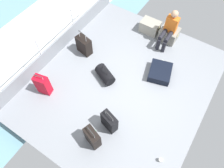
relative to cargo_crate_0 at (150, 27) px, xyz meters
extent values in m
cube|color=gray|center=(0.30, -2.12, -0.21)|extent=(4.40, 5.20, 0.06)
cube|color=gray|center=(-1.87, -2.12, 0.04)|extent=(0.06, 5.20, 0.45)
cylinder|color=silver|center=(-1.87, -4.20, 0.32)|extent=(0.04, 0.04, 1.00)
cylinder|color=silver|center=(-1.87, -2.82, 0.32)|extent=(0.04, 0.04, 1.00)
cylinder|color=silver|center=(-1.87, -1.43, 0.32)|extent=(0.04, 0.04, 1.00)
cylinder|color=silver|center=(-1.87, -2.12, 0.82)|extent=(0.04, 4.16, 0.04)
cube|color=white|center=(-3.30, -2.12, -0.52)|extent=(2.40, 7.28, 0.01)
cube|color=gray|center=(0.00, 0.00, 0.00)|extent=(0.58, 0.41, 0.36)
torus|color=tan|center=(-0.30, 0.00, 0.07)|extent=(0.02, 0.12, 0.12)
torus|color=tan|center=(0.30, 0.00, 0.07)|extent=(0.02, 0.12, 0.12)
cube|color=gray|center=(0.64, 0.00, 0.01)|extent=(0.52, 0.48, 0.39)
torus|color=tan|center=(0.37, 0.00, 0.09)|extent=(0.02, 0.12, 0.12)
torus|color=tan|center=(0.91, 0.00, 0.09)|extent=(0.02, 0.12, 0.12)
cube|color=orange|center=(0.64, -0.05, 0.45)|extent=(0.34, 0.20, 0.48)
sphere|color=tan|center=(0.64, -0.05, 0.81)|extent=(0.20, 0.20, 0.20)
cylinder|color=black|center=(0.73, -0.35, 0.25)|extent=(0.12, 0.40, 0.12)
cylinder|color=black|center=(0.73, -0.55, 0.01)|extent=(0.11, 0.11, 0.39)
cylinder|color=black|center=(0.55, -0.35, 0.25)|extent=(0.12, 0.40, 0.12)
cylinder|color=black|center=(0.55, -0.55, 0.01)|extent=(0.11, 0.11, 0.39)
cube|color=#B70C1E|center=(-1.26, -3.47, 0.12)|extent=(0.38, 0.27, 0.61)
cylinder|color=#A5A8AD|center=(-1.36, -3.49, 0.47)|extent=(0.02, 0.02, 0.09)
cylinder|color=#A5A8AD|center=(-1.16, -3.45, 0.47)|extent=(0.02, 0.02, 0.09)
cylinder|color=#2D2D2D|center=(-1.26, -3.47, 0.52)|extent=(0.22, 0.06, 0.02)
cube|color=silver|center=(-1.28, -3.36, 0.17)|extent=(0.05, 0.02, 0.08)
cube|color=black|center=(0.68, -3.36, 0.09)|extent=(0.44, 0.30, 0.54)
cylinder|color=#A5A8AD|center=(0.57, -3.33, 0.41)|extent=(0.02, 0.02, 0.10)
cylinder|color=#A5A8AD|center=(0.80, -3.40, 0.41)|extent=(0.02, 0.02, 0.10)
cylinder|color=#2D2D2D|center=(0.68, -3.36, 0.46)|extent=(0.26, 0.09, 0.02)
cube|color=silver|center=(0.71, -3.27, 0.22)|extent=(0.05, 0.02, 0.08)
cube|color=black|center=(0.57, -3.87, 0.09)|extent=(0.44, 0.32, 0.55)
cylinder|color=#A5A8AD|center=(0.46, -3.84, 0.42)|extent=(0.02, 0.02, 0.11)
cylinder|color=#A5A8AD|center=(0.69, -3.91, 0.42)|extent=(0.02, 0.02, 0.11)
cylinder|color=#2D2D2D|center=(0.57, -3.87, 0.48)|extent=(0.25, 0.10, 0.02)
cube|color=green|center=(0.61, -3.77, 0.28)|extent=(0.05, 0.02, 0.08)
cube|color=black|center=(1.02, -1.36, -0.08)|extent=(0.74, 0.80, 0.21)
cube|color=silver|center=(0.93, -1.03, 0.00)|extent=(0.05, 0.02, 0.08)
cube|color=black|center=(-1.21, -1.82, 0.09)|extent=(0.49, 0.33, 0.53)
cylinder|color=#A5A8AD|center=(-1.34, -1.79, 0.46)|extent=(0.02, 0.02, 0.21)
cylinder|color=#A5A8AD|center=(-1.08, -1.84, 0.46)|extent=(0.02, 0.02, 0.21)
cylinder|color=#2D2D2D|center=(-1.21, -1.82, 0.56)|extent=(0.29, 0.07, 0.02)
cube|color=white|center=(-1.19, -1.69, 0.23)|extent=(0.05, 0.02, 0.08)
cylinder|color=black|center=(-0.17, -2.27, -0.03)|extent=(0.65, 0.52, 0.31)
torus|color=black|center=(-0.17, -2.27, 0.14)|extent=(0.25, 0.12, 0.27)
cylinder|color=white|center=(2.06, -3.43, -0.13)|extent=(0.08, 0.08, 0.10)
camera|label=1|loc=(1.70, -4.81, 4.56)|focal=33.17mm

